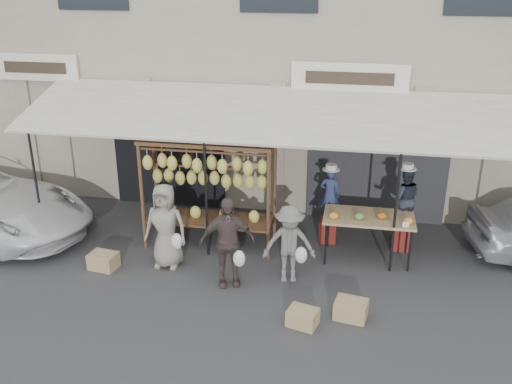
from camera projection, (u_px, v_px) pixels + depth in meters
ground_plane at (246, 290)px, 10.02m from camera, size 90.00×90.00×0.00m
shophouse at (295, 34)px, 14.57m from camera, size 24.00×6.15×7.30m
awning at (269, 115)px, 11.13m from camera, size 10.00×2.35×2.92m
banana_rack at (208, 173)px, 11.05m from camera, size 2.60×0.90×2.24m
produce_table at (369, 219)px, 10.75m from camera, size 1.70×0.90×1.04m
vendor_left at (330, 194)px, 11.41m from camera, size 0.41×0.27×1.12m
vendor_right at (405, 198)px, 11.06m from camera, size 0.64×0.51×1.28m
customer_left at (166, 226)px, 10.55m from camera, size 0.81×0.53×1.64m
customer_mid at (227, 242)px, 9.93m from camera, size 1.05×0.71×1.66m
customer_right at (289, 244)px, 10.08m from camera, size 1.02×0.70×1.45m
stool_left at (328, 230)px, 11.71m from camera, size 0.35×0.35×0.48m
stool_right at (400, 238)px, 11.39m from camera, size 0.35×0.35×0.46m
crate_near_a at (303, 317)px, 9.02m from camera, size 0.54×0.46×0.28m
crate_near_b at (351, 309)px, 9.20m from camera, size 0.57×0.47×0.31m
crate_far at (103, 261)px, 10.70m from camera, size 0.55×0.45×0.30m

